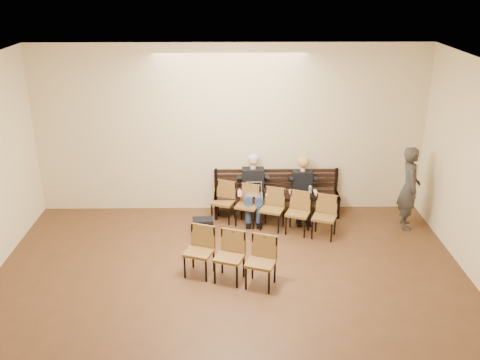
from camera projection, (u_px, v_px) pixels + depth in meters
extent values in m
cube|color=beige|center=(230.00, 130.00, 10.92)|extent=(8.00, 0.02, 3.50)
cube|color=white|center=(228.00, 103.00, 5.63)|extent=(8.00, 10.00, 0.02)
cube|color=black|center=(276.00, 204.00, 11.17)|extent=(2.60, 0.90, 0.45)
cube|color=#B4B4B8|center=(254.00, 196.00, 10.73)|extent=(0.37, 0.31, 0.23)
cylinder|color=silver|center=(310.00, 197.00, 10.71)|extent=(0.08, 0.08, 0.23)
cube|color=black|center=(203.00, 226.00, 10.43)|extent=(0.42, 0.31, 0.29)
imported|color=#34302B|center=(410.00, 182.00, 10.38)|extent=(0.54, 0.75, 1.92)
cube|color=brown|center=(272.00, 210.00, 10.50)|extent=(2.49, 1.32, 0.81)
cube|color=brown|center=(229.00, 258.00, 8.73)|extent=(1.58, 0.95, 0.84)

